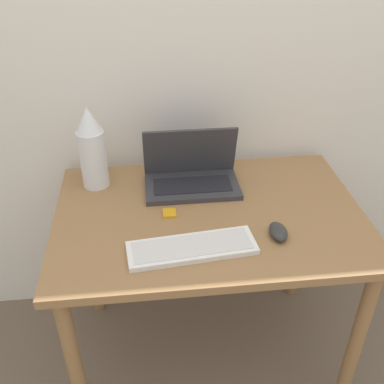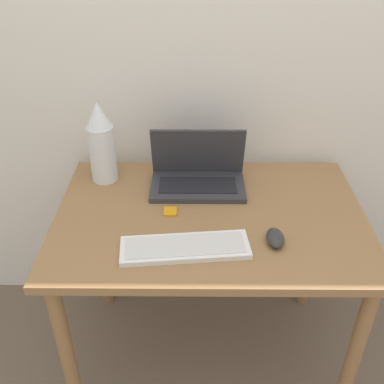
{
  "view_description": "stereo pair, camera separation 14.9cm",
  "coord_description": "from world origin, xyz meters",
  "px_view_note": "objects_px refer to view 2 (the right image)",
  "views": [
    {
      "loc": [
        -0.2,
        -0.89,
        1.67
      ],
      "look_at": [
        -0.06,
        0.34,
        0.85
      ],
      "focal_mm": 42.0,
      "sensor_mm": 36.0,
      "label": 1
    },
    {
      "loc": [
        -0.05,
        -0.9,
        1.67
      ],
      "look_at": [
        -0.06,
        0.34,
        0.85
      ],
      "focal_mm": 42.0,
      "sensor_mm": 36.0,
      "label": 2
    }
  ],
  "objects_px": {
    "laptop": "(198,174)",
    "keyboard": "(185,248)",
    "vase": "(101,143)",
    "mp3_player": "(170,212)",
    "mouse": "(275,238)"
  },
  "relations": [
    {
      "from": "laptop",
      "to": "vase",
      "type": "height_order",
      "value": "vase"
    },
    {
      "from": "laptop",
      "to": "keyboard",
      "type": "xyz_separation_m",
      "value": [
        -0.04,
        -0.38,
        -0.04
      ]
    },
    {
      "from": "mouse",
      "to": "vase",
      "type": "xyz_separation_m",
      "value": [
        -0.6,
        0.38,
        0.14
      ]
    },
    {
      "from": "keyboard",
      "to": "mp3_player",
      "type": "relative_size",
      "value": 8.37
    },
    {
      "from": "keyboard",
      "to": "mp3_player",
      "type": "xyz_separation_m",
      "value": [
        -0.06,
        0.2,
        -0.01
      ]
    },
    {
      "from": "laptop",
      "to": "mp3_player",
      "type": "distance_m",
      "value": 0.21
    },
    {
      "from": "keyboard",
      "to": "vase",
      "type": "xyz_separation_m",
      "value": [
        -0.32,
        0.42,
        0.14
      ]
    },
    {
      "from": "vase",
      "to": "mp3_player",
      "type": "distance_m",
      "value": 0.38
    },
    {
      "from": "mouse",
      "to": "mp3_player",
      "type": "xyz_separation_m",
      "value": [
        -0.34,
        0.16,
        -0.01
      ]
    },
    {
      "from": "vase",
      "to": "mp3_player",
      "type": "height_order",
      "value": "vase"
    },
    {
      "from": "keyboard",
      "to": "vase",
      "type": "height_order",
      "value": "vase"
    },
    {
      "from": "keyboard",
      "to": "mp3_player",
      "type": "distance_m",
      "value": 0.21
    },
    {
      "from": "mouse",
      "to": "mp3_player",
      "type": "relative_size",
      "value": 1.97
    },
    {
      "from": "mp3_player",
      "to": "vase",
      "type": "bearing_deg",
      "value": 139.5
    },
    {
      "from": "mouse",
      "to": "mp3_player",
      "type": "height_order",
      "value": "mouse"
    }
  ]
}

